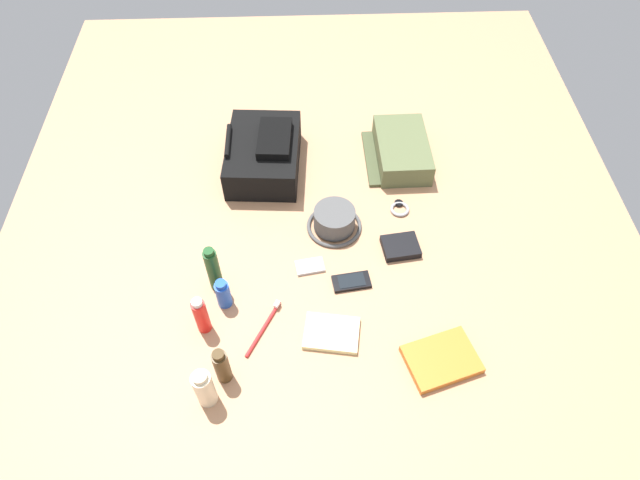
{
  "coord_description": "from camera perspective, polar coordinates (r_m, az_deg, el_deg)",
  "views": [
    {
      "loc": [
        -1.03,
        0.04,
        1.38
      ],
      "look_at": [
        0.0,
        0.0,
        0.04
      ],
      "focal_mm": 31.17,
      "sensor_mm": 36.0,
      "label": 1
    }
  ],
  "objects": [
    {
      "name": "wallet",
      "position": [
        1.72,
        8.27,
        -0.68
      ],
      "size": [
        0.1,
        0.12,
        0.02
      ],
      "primitive_type": "cube",
      "rotation": [
        0.0,
        0.0,
        0.13
      ],
      "color": "black",
      "rests_on": "ground_plane"
    },
    {
      "name": "toiletry_pouch",
      "position": [
        1.97,
        8.28,
        9.1
      ],
      "size": [
        0.28,
        0.22,
        0.08
      ],
      "color": "#56603D",
      "rests_on": "ground_plane"
    },
    {
      "name": "notepad",
      "position": [
        1.55,
        1.18,
        -9.52
      ],
      "size": [
        0.13,
        0.17,
        0.02
      ],
      "primitive_type": "cube",
      "rotation": [
        0.0,
        0.0,
        -0.16
      ],
      "color": "beige",
      "rests_on": "ground_plane"
    },
    {
      "name": "deodorant_spray",
      "position": [
        1.59,
        -9.91,
        -5.45
      ],
      "size": [
        0.04,
        0.04,
        0.1
      ],
      "color": "blue",
      "rests_on": "ground_plane"
    },
    {
      "name": "media_player",
      "position": [
        1.67,
        -1.03,
        -2.71
      ],
      "size": [
        0.07,
        0.09,
        0.01
      ],
      "color": "#B7B7BC",
      "rests_on": "ground_plane"
    },
    {
      "name": "shampoo_bottle",
      "position": [
        1.6,
        -10.9,
        -2.98
      ],
      "size": [
        0.04,
        0.04,
        0.17
      ],
      "color": "#19471E",
      "rests_on": "ground_plane"
    },
    {
      "name": "lotion_bottle",
      "position": [
        1.45,
        -11.8,
        -14.66
      ],
      "size": [
        0.05,
        0.05,
        0.14
      ],
      "color": "beige",
      "rests_on": "ground_plane"
    },
    {
      "name": "paperback_novel",
      "position": [
        1.55,
        12.35,
        -11.9
      ],
      "size": [
        0.19,
        0.22,
        0.02
      ],
      "color": "orange",
      "rests_on": "ground_plane"
    },
    {
      "name": "wristwatch",
      "position": [
        1.83,
        8.17,
        3.24
      ],
      "size": [
        0.07,
        0.06,
        0.01
      ],
      "color": "#99999E",
      "rests_on": "ground_plane"
    },
    {
      "name": "cell_phone",
      "position": [
        1.64,
        3.24,
        -4.29
      ],
      "size": [
        0.07,
        0.12,
        0.01
      ],
      "color": "black",
      "rests_on": "ground_plane"
    },
    {
      "name": "sunscreen_spray",
      "position": [
        1.54,
        -12.11,
        -7.58
      ],
      "size": [
        0.04,
        0.04,
        0.14
      ],
      "color": "red",
      "rests_on": "ground_plane"
    },
    {
      "name": "bucket_hat",
      "position": [
        1.74,
        1.49,
        2.01
      ],
      "size": [
        0.17,
        0.17,
        0.07
      ],
      "color": "#4F4F4F",
      "rests_on": "ground_plane"
    },
    {
      "name": "ground_plane",
      "position": [
        1.73,
        0.0,
        -1.05
      ],
      "size": [
        2.64,
        2.02,
        0.02
      ],
      "primitive_type": "cube",
      "color": "tan",
      "rests_on": "ground"
    },
    {
      "name": "toothbrush",
      "position": [
        1.57,
        -5.64,
        -8.7
      ],
      "size": [
        0.17,
        0.1,
        0.02
      ],
      "color": "red",
      "rests_on": "ground_plane"
    },
    {
      "name": "cologne_bottle",
      "position": [
        1.47,
        -10.05,
        -12.62
      ],
      "size": [
        0.04,
        0.04,
        0.13
      ],
      "color": "#473319",
      "rests_on": "ground_plane"
    },
    {
      "name": "backpack",
      "position": [
        1.92,
        -5.75,
        8.81
      ],
      "size": [
        0.34,
        0.26,
        0.14
      ],
      "color": "black",
      "rests_on": "ground_plane"
    }
  ]
}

